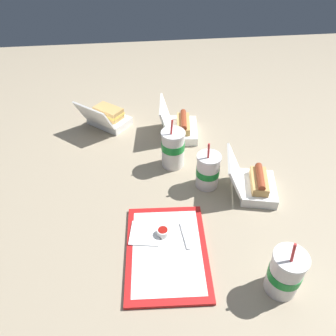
# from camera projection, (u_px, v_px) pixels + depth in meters

# --- Properties ---
(ground_plane) EXTENTS (3.20, 3.20, 0.00)m
(ground_plane) POSITION_uv_depth(u_px,v_px,m) (168.00, 180.00, 1.33)
(ground_plane) COLOR gray
(food_tray) EXTENTS (0.39, 0.29, 0.01)m
(food_tray) POSITION_uv_depth(u_px,v_px,m) (167.00, 251.00, 1.06)
(food_tray) COLOR red
(food_tray) RESTS_ON ground_plane
(ketchup_cup) EXTENTS (0.04, 0.04, 0.02)m
(ketchup_cup) POSITION_uv_depth(u_px,v_px,m) (163.00, 232.00, 1.09)
(ketchup_cup) COLOR white
(ketchup_cup) RESTS_ON food_tray
(napkin_stack) EXTENTS (0.12, 0.12, 0.00)m
(napkin_stack) POSITION_uv_depth(u_px,v_px,m) (145.00, 233.00, 1.10)
(napkin_stack) COLOR white
(napkin_stack) RESTS_ON food_tray
(plastic_fork) EXTENTS (0.11, 0.02, 0.00)m
(plastic_fork) POSITION_uv_depth(u_px,v_px,m) (185.00, 236.00, 1.09)
(plastic_fork) COLOR white
(plastic_fork) RESTS_ON food_tray
(clamshell_hotdog_left) EXTENTS (0.22, 0.20, 0.16)m
(clamshell_hotdog_left) POSITION_uv_depth(u_px,v_px,m) (181.00, 127.00, 1.55)
(clamshell_hotdog_left) COLOR white
(clamshell_hotdog_left) RESTS_ON ground_plane
(clamshell_sandwich_center) EXTENTS (0.27, 0.27, 0.15)m
(clamshell_sandwich_center) POSITION_uv_depth(u_px,v_px,m) (108.00, 117.00, 1.61)
(clamshell_sandwich_center) COLOR white
(clamshell_sandwich_center) RESTS_ON ground_plane
(clamshell_hotdog_corner) EXTENTS (0.22, 0.23, 0.16)m
(clamshell_hotdog_corner) POSITION_uv_depth(u_px,v_px,m) (255.00, 184.00, 1.25)
(clamshell_hotdog_corner) COLOR white
(clamshell_hotdog_corner) RESTS_ON ground_plane
(soda_cup_right) EXTENTS (0.10, 0.10, 0.21)m
(soda_cup_right) POSITION_uv_depth(u_px,v_px,m) (285.00, 273.00, 0.92)
(soda_cup_right) COLOR white
(soda_cup_right) RESTS_ON ground_plane
(soda_cup_corner) EXTENTS (0.09, 0.09, 0.20)m
(soda_cup_corner) POSITION_uv_depth(u_px,v_px,m) (208.00, 171.00, 1.26)
(soda_cup_corner) COLOR white
(soda_cup_corner) RESTS_ON ground_plane
(soda_cup_front) EXTENTS (0.10, 0.10, 0.22)m
(soda_cup_front) POSITION_uv_depth(u_px,v_px,m) (173.00, 148.00, 1.35)
(soda_cup_front) COLOR white
(soda_cup_front) RESTS_ON ground_plane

